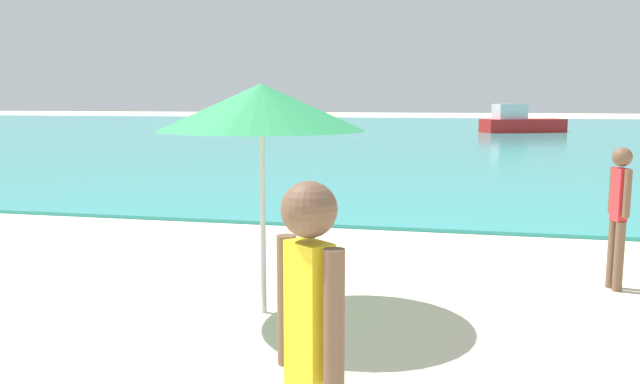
{
  "coord_description": "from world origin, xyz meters",
  "views": [
    {
      "loc": [
        1.76,
        1.34,
        1.99
      ],
      "look_at": [
        0.36,
        7.62,
        1.05
      ],
      "focal_mm": 35.8,
      "sensor_mm": 36.0,
      "label": 1
    }
  ],
  "objects_px": {
    "person_standing": "(309,360)",
    "boat_far": "(520,123)",
    "person_distant": "(619,210)",
    "beach_umbrella": "(261,107)"
  },
  "relations": [
    {
      "from": "person_standing",
      "to": "person_distant",
      "type": "relative_size",
      "value": 1.12
    },
    {
      "from": "person_standing",
      "to": "beach_umbrella",
      "type": "bearing_deg",
      "value": -30.31
    },
    {
      "from": "person_standing",
      "to": "beach_umbrella",
      "type": "relative_size",
      "value": 0.79
    },
    {
      "from": "boat_far",
      "to": "beach_umbrella",
      "type": "xyz_separation_m",
      "value": [
        -5.09,
        -34.16,
        1.28
      ]
    },
    {
      "from": "person_distant",
      "to": "person_standing",
      "type": "bearing_deg",
      "value": -42.68
    },
    {
      "from": "person_distant",
      "to": "beach_umbrella",
      "type": "distance_m",
      "value": 3.86
    },
    {
      "from": "person_standing",
      "to": "boat_far",
      "type": "bearing_deg",
      "value": -57.05
    },
    {
      "from": "person_standing",
      "to": "person_distant",
      "type": "distance_m",
      "value": 5.17
    },
    {
      "from": "person_distant",
      "to": "beach_umbrella",
      "type": "height_order",
      "value": "beach_umbrella"
    },
    {
      "from": "beach_umbrella",
      "to": "person_distant",
      "type": "bearing_deg",
      "value": 24.13
    }
  ]
}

